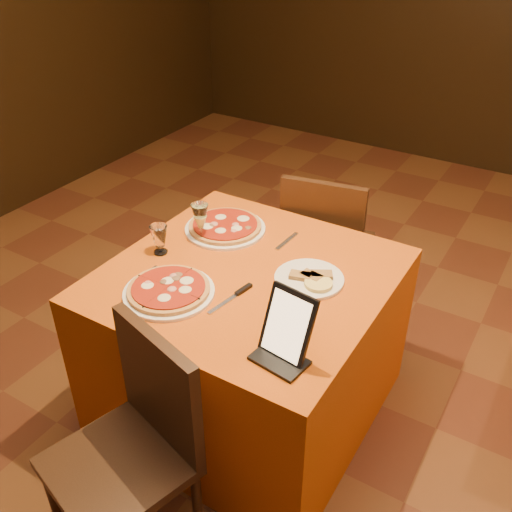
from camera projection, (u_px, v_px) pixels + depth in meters
The scene contains 13 objects.
floor at pixel (319, 462), 2.44m from camera, with size 6.00×7.00×0.01m, color #5E2D19.
main_table at pixel (249, 343), 2.52m from camera, with size 1.10×1.10×0.75m, color #BE4E0C.
chair_main_near at pixel (118, 466), 1.89m from camera, with size 0.44×0.44×0.91m, color black, non-canonical shape.
chair_main_far at pixel (328, 246), 3.06m from camera, with size 0.42×0.42×0.91m, color black, non-canonical shape.
pizza_near at pixel (169, 291), 2.19m from camera, with size 0.35×0.35×0.03m.
pizza_far at pixel (225, 227), 2.60m from camera, with size 0.37×0.37×0.03m.
cutlet_dish at pixel (309, 278), 2.27m from camera, with size 0.28×0.28×0.03m.
wine_glass at pixel (201, 223), 2.47m from camera, with size 0.07×0.07×0.19m, color #F0F98D, non-canonical shape.
water_glass at pixel (159, 240), 2.41m from camera, with size 0.07×0.07×0.13m, color silver, non-canonical shape.
tablet at pixel (288, 325), 1.85m from camera, with size 0.18×0.02×0.24m, color black.
knife at pixel (228, 300), 2.16m from camera, with size 0.21×0.02×0.01m, color silver.
fork_near at pixel (143, 276), 2.30m from camera, with size 0.17×0.02×0.01m, color #A5A4AA.
fork_far at pixel (287, 241), 2.52m from camera, with size 0.17×0.02×0.01m, color #A4A6AB.
Camera 1 is at (0.59, -1.49, 2.06)m, focal length 40.00 mm.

